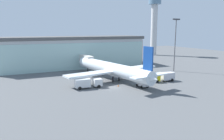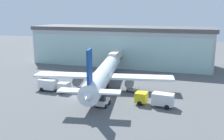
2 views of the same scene
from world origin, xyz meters
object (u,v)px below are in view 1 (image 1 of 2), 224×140
object	(u,v)px
baggage_cart	(134,77)
safety_cone_wingtip	(151,75)
safety_cone_nose	(118,85)
jet_bridge	(84,58)
control_tower	(154,19)
apron_light_mast	(175,41)
fuel_truck	(164,77)
catering_truck	(87,83)
airplane	(112,69)
pushback_tug	(143,84)

from	to	relation	value
baggage_cart	safety_cone_wingtip	xyz separation A→B (m)	(7.25, 0.38, -0.23)
safety_cone_nose	safety_cone_wingtip	size ratio (longest dim) A/B	1.00
jet_bridge	safety_cone_wingtip	xyz separation A→B (m)	(16.85, -20.47, -4.41)
jet_bridge	control_tower	bearing A→B (deg)	-63.92
apron_light_mast	fuel_truck	world-z (taller)	apron_light_mast
catering_truck	safety_cone_nose	bearing A→B (deg)	-9.52
apron_light_mast	catering_truck	xyz separation A→B (m)	(-37.97, -9.04, -10.06)
airplane	pushback_tug	world-z (taller)	airplane
fuel_truck	pushback_tug	xyz separation A→B (m)	(-9.64, -3.02, -0.49)
jet_bridge	safety_cone_wingtip	distance (m)	26.87
airplane	safety_cone_nose	world-z (taller)	airplane
apron_light_mast	baggage_cart	bearing A→B (deg)	-168.07
control_tower	safety_cone_nose	xyz separation A→B (m)	(-55.31, -58.61, -21.54)
control_tower	apron_light_mast	bearing A→B (deg)	-118.31
control_tower	airplane	world-z (taller)	control_tower
apron_light_mast	baggage_cart	size ratio (longest dim) A/B	6.07
jet_bridge	fuel_truck	world-z (taller)	jet_bridge
control_tower	fuel_truck	xyz separation A→B (m)	(-40.11, -59.29, -20.35)
safety_cone_nose	safety_cone_wingtip	bearing A→B (deg)	23.57
jet_bridge	safety_cone_nose	xyz separation A→B (m)	(0.47, -27.61, -4.41)
control_tower	jet_bridge	bearing A→B (deg)	-150.94
safety_cone_nose	safety_cone_wingtip	distance (m)	17.87
catering_truck	pushback_tug	distance (m)	14.98
baggage_cart	airplane	bearing A→B (deg)	16.65
airplane	safety_cone_wingtip	world-z (taller)	airplane
catering_truck	safety_cone_wingtip	distance (m)	25.18
apron_light_mast	pushback_tug	size ratio (longest dim) A/B	6.06
jet_bridge	airplane	world-z (taller)	airplane
catering_truck	pushback_tug	bearing A→B (deg)	-18.12
airplane	baggage_cart	world-z (taller)	airplane
catering_truck	baggage_cart	distance (m)	18.04
baggage_cart	safety_cone_wingtip	bearing A→B (deg)	-151.43
apron_light_mast	airplane	size ratio (longest dim) A/B	0.50
airplane	safety_cone_wingtip	bearing A→B (deg)	-102.56
catering_truck	jet_bridge	bearing A→B (deg)	77.58
fuel_truck	safety_cone_nose	world-z (taller)	fuel_truck
baggage_cart	pushback_tug	xyz separation A→B (m)	(-3.57, -10.46, 0.47)
fuel_truck	apron_light_mast	bearing A→B (deg)	-135.00
apron_light_mast	baggage_cart	distance (m)	23.75
control_tower	baggage_cart	distance (m)	72.63
catering_truck	safety_cone_nose	distance (m)	8.60
airplane	catering_truck	size ratio (longest dim) A/B	5.21
fuel_truck	pushback_tug	bearing A→B (deg)	23.30
control_tower	safety_cone_wingtip	bearing A→B (deg)	-127.10
jet_bridge	pushback_tug	xyz separation A→B (m)	(6.02, -31.31, -3.71)
airplane	fuel_truck	xyz separation A→B (m)	(13.29, -8.57, -2.01)
airplane	pushback_tug	xyz separation A→B (m)	(3.65, -11.59, -2.50)
fuel_truck	baggage_cart	size ratio (longest dim) A/B	2.33
catering_truck	fuel_truck	size ratio (longest dim) A/B	1.00
control_tower	safety_cone_nose	bearing A→B (deg)	-133.34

